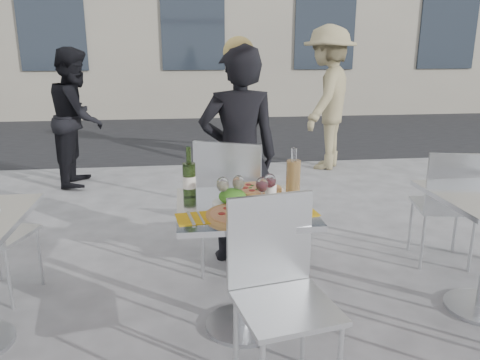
{
  "coord_description": "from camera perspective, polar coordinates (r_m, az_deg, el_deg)",
  "views": [
    {
      "loc": [
        -0.32,
        -2.39,
        1.57
      ],
      "look_at": [
        0.0,
        0.15,
        0.85
      ],
      "focal_mm": 35.0,
      "sensor_mm": 36.0,
      "label": 1
    }
  ],
  "objects": [
    {
      "name": "salad_plate",
      "position": [
        2.55,
        -0.93,
        -2.18
      ],
      "size": [
        0.22,
        0.22,
        0.09
      ],
      "color": "white",
      "rests_on": "main_table"
    },
    {
      "name": "napkin_left",
      "position": [
        2.36,
        -5.56,
        -4.63
      ],
      "size": [
        0.2,
        0.2,
        0.01
      ],
      "rotation": [
        0.0,
        0.0,
        0.14
      ],
      "color": "gold",
      "rests_on": "main_table"
    },
    {
      "name": "street_asphalt",
      "position": [
        9.03,
        -5.04,
        5.69
      ],
      "size": [
        24.0,
        5.0,
        0.0
      ],
      "primitive_type": "cube",
      "color": "black",
      "rests_on": "ground"
    },
    {
      "name": "pedestrian_b",
      "position": [
        6.37,
        10.57,
        9.75
      ],
      "size": [
        1.23,
        1.39,
        1.87
      ],
      "primitive_type": "imported",
      "rotation": [
        0.0,
        0.0,
        4.15
      ],
      "color": "#8F825C",
      "rests_on": "ground"
    },
    {
      "name": "chair_near",
      "position": [
        2.2,
        4.69,
        -12.01
      ],
      "size": [
        0.49,
        0.5,
        0.92
      ],
      "rotation": [
        0.0,
        0.0,
        0.19
      ],
      "color": "silver",
      "rests_on": "ground"
    },
    {
      "name": "carafe",
      "position": [
        2.65,
        6.51,
        0.24
      ],
      "size": [
        0.08,
        0.08,
        0.29
      ],
      "color": "tan",
      "rests_on": "main_table"
    },
    {
      "name": "wineglass_red_a",
      "position": [
        2.52,
        2.7,
        -0.69
      ],
      "size": [
        0.07,
        0.07,
        0.16
      ],
      "color": "white",
      "rests_on": "main_table"
    },
    {
      "name": "woman_diner",
      "position": [
        3.45,
        -0.14,
        2.87
      ],
      "size": [
        0.6,
        0.41,
        1.6
      ],
      "primitive_type": "imported",
      "rotation": [
        0.0,
        0.0,
        3.18
      ],
      "color": "black",
      "rests_on": "ground"
    },
    {
      "name": "napkin_right",
      "position": [
        2.46,
        7.1,
        -3.79
      ],
      "size": [
        0.2,
        0.2,
        0.01
      ],
      "rotation": [
        0.0,
        0.0,
        0.12
      ],
      "color": "gold",
      "rests_on": "main_table"
    },
    {
      "name": "ground",
      "position": [
        2.88,
        0.39,
        -17.36
      ],
      "size": [
        80.0,
        80.0,
        0.0
      ],
      "primitive_type": "plane",
      "color": "#606062"
    },
    {
      "name": "pedestrian_a",
      "position": [
        5.82,
        -19.22,
        7.23
      ],
      "size": [
        0.6,
        0.77,
        1.59
      ],
      "primitive_type": "imported",
      "rotation": [
        0.0,
        0.0,
        1.57
      ],
      "color": "black",
      "rests_on": "ground"
    },
    {
      "name": "sugar_shaker",
      "position": [
        2.63,
        3.77,
        -1.3
      ],
      "size": [
        0.06,
        0.06,
        0.11
      ],
      "color": "white",
      "rests_on": "main_table"
    },
    {
      "name": "side_chair_rfar",
      "position": [
        3.69,
        24.09,
        -2.16
      ],
      "size": [
        0.48,
        0.49,
        0.88
      ],
      "rotation": [
        0.0,
        0.0,
        2.92
      ],
      "color": "silver",
      "rests_on": "ground"
    },
    {
      "name": "wineglass_white_a",
      "position": [
        2.52,
        -2.12,
        -0.65
      ],
      "size": [
        0.07,
        0.07,
        0.16
      ],
      "color": "white",
      "rests_on": "main_table"
    },
    {
      "name": "main_table",
      "position": [
        2.62,
        0.41,
        -7.45
      ],
      "size": [
        0.72,
        0.72,
        0.75
      ],
      "color": "#B7BABF",
      "rests_on": "ground"
    },
    {
      "name": "pizza_near",
      "position": [
        2.37,
        0.1,
        -4.25
      ],
      "size": [
        0.36,
        0.36,
        0.02
      ],
      "color": "#B88548",
      "rests_on": "main_table"
    },
    {
      "name": "wineglass_white_b",
      "position": [
        2.55,
        -0.18,
        -0.47
      ],
      "size": [
        0.07,
        0.07,
        0.16
      ],
      "color": "white",
      "rests_on": "main_table"
    },
    {
      "name": "pizza_far",
      "position": [
        2.76,
        2.23,
        -1.24
      ],
      "size": [
        0.32,
        0.32,
        0.03
      ],
      "color": "white",
      "rests_on": "main_table"
    },
    {
      "name": "wine_bottle",
      "position": [
        2.66,
        -6.21,
        0.25
      ],
      "size": [
        0.07,
        0.08,
        0.29
      ],
      "color": "#36511E",
      "rests_on": "main_table"
    },
    {
      "name": "wineglass_red_b",
      "position": [
        2.59,
        3.68,
        -0.24
      ],
      "size": [
        0.07,
        0.07,
        0.16
      ],
      "color": "white",
      "rests_on": "main_table"
    },
    {
      "name": "chair_far",
      "position": [
        3.18,
        -0.91,
        -2.2
      ],
      "size": [
        0.6,
        0.61,
        1.0
      ],
      "rotation": [
        0.0,
        0.0,
        2.74
      ],
      "color": "silver",
      "rests_on": "ground"
    }
  ]
}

